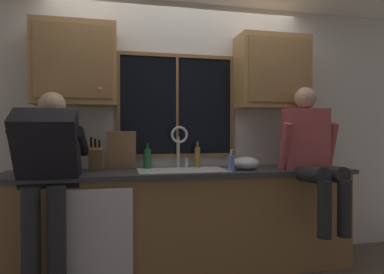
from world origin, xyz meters
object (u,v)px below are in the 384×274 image
Objects in this scene: cutting_board at (121,150)px; mixing_bowl at (246,163)px; knife_block at (96,158)px; bottle_tall_clear at (147,158)px; person_sitting_on_counter at (311,150)px; person_standing at (47,172)px; bottle_green_glass at (198,156)px; soap_dispenser at (231,163)px.

mixing_bowl is at bearing -14.46° from cutting_board.
knife_block is 0.47m from bottle_tall_clear.
person_sitting_on_counter is at bearing -16.20° from cutting_board.
knife_block reaches higher than bottle_tall_clear.
mixing_bowl is (-0.54, 0.19, -0.13)m from person_sitting_on_counter.
person_sitting_on_counter is (2.21, 0.06, 0.13)m from person_standing.
bottle_green_glass is 1.07× the size of bottle_tall_clear.
bottle_green_glass is at bearing 3.89° from knife_block.
knife_block is at bearing 168.09° from person_sitting_on_counter.
bottle_green_glass is (-0.94, 0.46, -0.08)m from person_sitting_on_counter.
knife_block is (0.32, 0.46, 0.06)m from person_standing.
person_standing is 8.19× the size of soap_dispenser.
mixing_bowl is at bearing -34.23° from bottle_green_glass.
soap_dispenser is at bearing 171.38° from person_sitting_on_counter.
bottle_tall_clear is (0.78, 0.53, 0.05)m from person_standing.
bottle_green_glass reaches higher than soap_dispenser.
cutting_board is 1.47× the size of bottle_tall_clear.
cutting_board is at bearing 44.94° from person_standing.
person_standing is 0.56m from knife_block.
person_sitting_on_counter reaches higher than bottle_green_glass.
knife_block is 0.25m from cutting_board.
person_standing is 1.26× the size of person_sitting_on_counter.
person_standing is at bearing -178.50° from person_sitting_on_counter.
person_standing reaches higher than bottle_green_glass.
person_sitting_on_counter is 1.50m from bottle_tall_clear.
person_standing is 2.21m from person_sitting_on_counter.
person_sitting_on_counter is 5.05× the size of mixing_bowl.
knife_block is at bearing 55.32° from person_standing.
bottle_green_glass is (0.72, -0.02, -0.07)m from cutting_board.
soap_dispenser is at bearing -58.00° from bottle_green_glass.
soap_dispenser is 0.74× the size of bottle_green_glass.
soap_dispenser is at bearing 6.38° from person_standing.
soap_dispenser is at bearing -13.89° from knife_block.
person_standing reaches higher than cutting_board.
person_sitting_on_counter is 3.92× the size of knife_block.
knife_block is at bearing 171.38° from mixing_bowl.
bottle_tall_clear is at bearing -3.02° from cutting_board.
cutting_board is (0.54, 0.54, 0.13)m from person_standing.
mixing_bowl is at bearing 8.64° from person_standing.
cutting_board is 0.73m from bottle_green_glass.
bottle_green_glass is at bearing 122.00° from soap_dispenser.
person_standing is at bearing -124.68° from knife_block.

